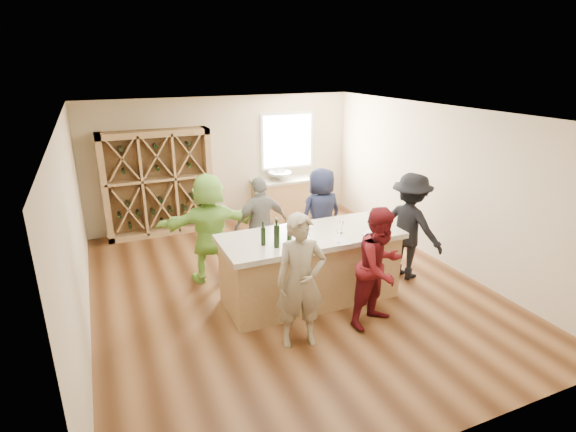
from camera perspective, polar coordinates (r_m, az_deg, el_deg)
name	(u,v)px	position (r m, az deg, el deg)	size (l,w,h in m)	color
floor	(287,289)	(7.51, -0.09, -9.25)	(6.00, 7.00, 0.10)	brown
ceiling	(287,110)	(6.63, -0.11, 13.35)	(6.00, 7.00, 0.10)	white
wall_back	(224,161)	(10.18, -8.12, 6.98)	(6.00, 0.10, 2.80)	#C0AD8B
wall_front	(451,322)	(4.21, 20.00, -12.54)	(6.00, 0.10, 2.80)	#C0AD8B
wall_left	(70,235)	(6.43, -25.91, -2.13)	(0.10, 7.00, 2.80)	#C0AD8B
wall_right	(442,185)	(8.56, 19.02, 3.78)	(0.10, 7.00, 2.80)	#C0AD8B
window_frame	(287,141)	(10.53, -0.11, 9.52)	(1.30, 0.06, 1.30)	white
window_pane	(288,141)	(10.50, -0.03, 9.49)	(1.18, 0.01, 1.18)	white
wine_rack	(158,184)	(9.70, -16.15, 3.97)	(2.20, 0.45, 2.20)	#9E794B
back_counter_base	(288,199)	(10.55, -0.02, 2.17)	(1.60, 0.58, 0.86)	#9E794B
back_counter_top	(288,180)	(10.43, -0.02, 4.59)	(1.70, 0.62, 0.06)	#B3A992
sink	(280,176)	(10.32, -1.05, 5.14)	(0.54, 0.54, 0.19)	silver
faucet	(277,172)	(10.47, -1.43, 5.66)	(0.02, 0.02, 0.30)	silver
tasting_counter_base	(310,269)	(6.92, 2.85, -6.76)	(2.60, 1.00, 1.00)	#9E794B
tasting_counter_top	(311,236)	(6.70, 2.93, -2.61)	(2.72, 1.12, 0.08)	#B3A992
wine_bottle_a	(263,236)	(6.25, -3.17, -2.57)	(0.07, 0.07, 0.27)	black
wine_bottle_b	(277,236)	(6.16, -1.44, -2.55)	(0.08, 0.08, 0.33)	black
wine_bottle_c	(276,233)	(6.31, -1.50, -2.20)	(0.07, 0.07, 0.30)	black
wine_bottle_d	(289,234)	(6.28, 0.19, -2.31)	(0.07, 0.07, 0.29)	black
wine_bottle_e	(301,230)	(6.42, 1.64, -1.82)	(0.07, 0.07, 0.29)	black
wine_glass_a	(308,241)	(6.22, 2.56, -3.16)	(0.06, 0.06, 0.17)	white
wine_glass_b	(339,237)	(6.36, 6.45, -2.60)	(0.07, 0.07, 0.20)	white
wine_glass_c	(371,231)	(6.65, 10.46, -1.85)	(0.07, 0.07, 0.19)	white
wine_glass_d	(341,227)	(6.72, 6.81, -1.39)	(0.07, 0.07, 0.20)	white
wine_glass_e	(373,226)	(6.87, 10.79, -1.24)	(0.06, 0.06, 0.17)	white
tasting_menu_a	(301,247)	(6.21, 1.60, -4.02)	(0.20, 0.27, 0.00)	white
tasting_menu_b	(341,241)	(6.45, 6.80, -3.22)	(0.20, 0.27, 0.00)	white
tasting_menu_c	(371,234)	(6.79, 10.50, -2.25)	(0.21, 0.28, 0.00)	white
person_near_left	(301,282)	(5.70, 1.62, -8.32)	(0.65, 0.48, 1.79)	gray
person_near_right	(380,267)	(6.28, 11.61, -6.41)	(0.83, 0.46, 1.71)	#590F14
person_server	(410,226)	(7.74, 15.19, -1.29)	(1.17, 0.54, 1.81)	black
person_far_mid	(261,225)	(7.73, -3.43, -1.12)	(0.99, 0.51, 1.69)	slate
person_far_right	(321,215)	(8.18, 4.22, 0.17)	(0.85, 0.55, 1.73)	#191E38
person_far_left	(210,228)	(7.48, -9.89, -1.45)	(1.71, 0.61, 1.84)	#8CC64C
wine_glass_f	(302,224)	(6.80, 1.82, -1.08)	(0.07, 0.07, 0.18)	white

